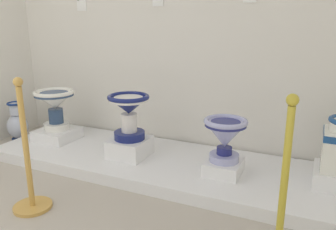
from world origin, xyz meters
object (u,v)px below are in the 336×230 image
plinth_block_broad_patterned (130,147)px  antique_toilet_leftmost (225,134)px  info_placard_first (82,4)px  decorative_vase_corner (17,124)px  plinth_block_central_ornate (58,134)px  plinth_block_leftmost (224,167)px  antique_toilet_central_ornate (55,102)px  stanchion_post_near_right (281,216)px  antique_toilet_broad_patterned (129,109)px  stanchion_post_near_left (29,174)px

plinth_block_broad_patterned → antique_toilet_leftmost: 0.93m
info_placard_first → decorative_vase_corner: size_ratio=0.33×
plinth_block_central_ornate → plinth_block_leftmost: bearing=-2.7°
plinth_block_central_ornate → plinth_block_leftmost: (1.82, -0.09, -0.00)m
antique_toilet_central_ornate → stanchion_post_near_right: size_ratio=0.43×
antique_toilet_broad_patterned → antique_toilet_central_ornate: bearing=175.3°
plinth_block_broad_patterned → antique_toilet_central_ornate: bearing=175.3°
antique_toilet_broad_patterned → stanchion_post_near_right: stanchion_post_near_right is taller
info_placard_first → decorative_vase_corner: 1.52m
plinth_block_central_ornate → decorative_vase_corner: 0.59m
antique_toilet_broad_patterned → plinth_block_leftmost: size_ratio=1.29×
plinth_block_central_ornate → antique_toilet_leftmost: size_ratio=1.10×
stanchion_post_near_left → decorative_vase_corner: bearing=140.8°
antique_toilet_broad_patterned → plinth_block_leftmost: (0.89, -0.01, -0.39)m
antique_toilet_central_ornate → stanchion_post_near_right: bearing=-20.5°
plinth_block_central_ornate → stanchion_post_near_right: 2.52m
plinth_block_broad_patterned → plinth_block_leftmost: size_ratio=1.12×
decorative_vase_corner → plinth_block_broad_patterned: bearing=-3.3°
plinth_block_central_ornate → decorative_vase_corner: bearing=178.9°
antique_toilet_broad_patterned → antique_toilet_leftmost: (0.89, -0.01, -0.11)m
info_placard_first → stanchion_post_near_left: 2.06m
info_placard_first → stanchion_post_near_right: 2.96m
plinth_block_leftmost → stanchion_post_near_left: size_ratio=0.33×
decorative_vase_corner → stanchion_post_near_left: size_ratio=0.46×
plinth_block_broad_patterned → antique_toilet_leftmost: bearing=-0.6°
antique_toilet_leftmost → stanchion_post_near_right: (0.53, -0.79, -0.15)m
plinth_block_leftmost → info_placard_first: (-1.79, 0.59, 1.34)m
plinth_block_broad_patterned → info_placard_first: info_placard_first is taller
antique_toilet_broad_patterned → antique_toilet_leftmost: bearing=-0.6°
plinth_block_central_ornate → plinth_block_broad_patterned: bearing=-4.7°
antique_toilet_broad_patterned → antique_toilet_leftmost: 0.90m
antique_toilet_leftmost → stanchion_post_near_right: 0.96m
stanchion_post_near_left → antique_toilet_leftmost: bearing=38.9°
plinth_block_broad_patterned → decorative_vase_corner: size_ratio=0.80×
stanchion_post_near_right → antique_toilet_leftmost: bearing=123.7°
plinth_block_central_ornate → plinth_block_leftmost: plinth_block_central_ornate is taller
antique_toilet_broad_patterned → info_placard_first: (-0.90, 0.58, 0.95)m
antique_toilet_broad_patterned → stanchion_post_near_left: bearing=-105.6°
stanchion_post_near_left → stanchion_post_near_right: 1.69m
antique_toilet_leftmost → stanchion_post_near_right: bearing=-56.3°
antique_toilet_central_ornate → antique_toilet_leftmost: bearing=-2.7°
antique_toilet_broad_patterned → info_placard_first: 1.43m
plinth_block_central_ornate → antique_toilet_leftmost: bearing=-2.7°
antique_toilet_broad_patterned → antique_toilet_leftmost: size_ratio=1.16×
stanchion_post_near_right → info_placard_first: bearing=149.3°
plinth_block_leftmost → info_placard_first: size_ratio=2.15×
decorative_vase_corner → antique_toilet_broad_patterned: bearing=-3.3°
stanchion_post_near_left → info_placard_first: bearing=112.8°
plinth_block_leftmost → stanchion_post_near_right: (0.53, -0.79, 0.13)m
stanchion_post_near_left → plinth_block_broad_patterned: bearing=74.4°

